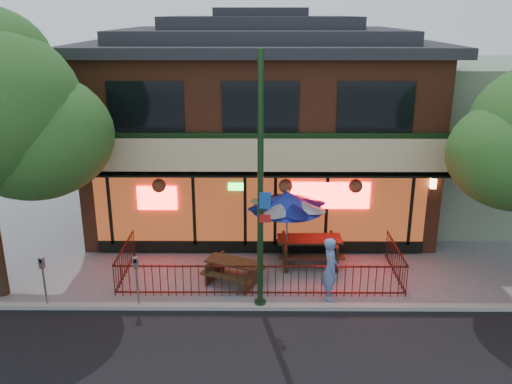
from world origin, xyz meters
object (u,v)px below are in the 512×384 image
at_px(street_light, 261,200).
at_px(pedestrian, 330,269).
at_px(patio_umbrella, 287,201).
at_px(parking_meter_far, 43,274).
at_px(parking_meter_near, 136,274).
at_px(picnic_table_right, 309,247).
at_px(picnic_table_left, 234,268).

xyz_separation_m(street_light, pedestrian, (1.98, 0.50, -2.22)).
distance_m(patio_umbrella, parking_meter_far, 7.39).
distance_m(street_light, parking_meter_far, 6.29).
xyz_separation_m(parking_meter_near, parking_meter_far, (-2.55, 0.00, -0.01)).
relative_size(street_light, pedestrian, 3.75).
bearing_deg(patio_umbrella, parking_meter_near, -147.15).
xyz_separation_m(street_light, picnic_table_right, (1.60, 2.80, -2.57)).
bearing_deg(patio_umbrella, street_light, -107.72).
bearing_deg(picnic_table_right, street_light, -119.71).
bearing_deg(picnic_table_left, parking_meter_far, -163.29).
bearing_deg(parking_meter_near, picnic_table_left, 30.85).
height_order(picnic_table_left, pedestrian, pedestrian).
bearing_deg(street_light, picnic_table_right, 60.29).
xyz_separation_m(picnic_table_left, pedestrian, (2.79, -0.96, 0.47)).
bearing_deg(picnic_table_right, parking_meter_far, -159.04).
relative_size(patio_umbrella, parking_meter_far, 1.69).
bearing_deg(pedestrian, street_light, 105.50).
relative_size(picnic_table_left, pedestrian, 1.08).
bearing_deg(parking_meter_far, picnic_table_left, 16.71).
bearing_deg(parking_meter_far, patio_umbrella, 21.93).
xyz_separation_m(pedestrian, parking_meter_near, (-5.36, -0.58, 0.11)).
distance_m(street_light, picnic_table_left, 3.16).
height_order(picnic_table_right, parking_meter_near, parking_meter_near).
bearing_deg(picnic_table_left, street_light, -61.19).
relative_size(patio_umbrella, pedestrian, 1.39).
xyz_separation_m(picnic_table_left, patio_umbrella, (1.65, 1.19, 1.75)).
xyz_separation_m(picnic_table_right, pedestrian, (0.38, -2.30, 0.35)).
xyz_separation_m(pedestrian, parking_meter_far, (-7.90, -0.58, 0.10)).
xyz_separation_m(patio_umbrella, parking_meter_far, (-6.77, -2.73, -1.18)).
relative_size(street_light, picnic_table_left, 3.46).
relative_size(picnic_table_right, parking_meter_far, 1.37).
bearing_deg(street_light, picnic_table_left, 118.81).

